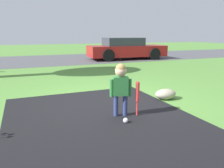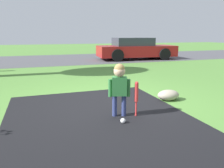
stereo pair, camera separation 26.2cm
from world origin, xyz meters
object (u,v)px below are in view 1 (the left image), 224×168
(baseball_bat, at_px, (138,93))
(parked_car, at_px, (126,49))
(child, at_px, (121,83))
(sports_ball, at_px, (126,120))

(baseball_bat, xyz_separation_m, parked_car, (3.92, 8.49, 0.19))
(child, distance_m, parked_car, 9.39)
(sports_ball, relative_size, parked_car, 0.02)
(child, bearing_deg, baseball_bat, -2.29)
(baseball_bat, distance_m, parked_car, 9.36)
(baseball_bat, xyz_separation_m, sports_ball, (-0.34, -0.23, -0.37))
(sports_ball, bearing_deg, child, 80.31)
(baseball_bat, height_order, parked_car, parked_car)
(child, xyz_separation_m, baseball_bat, (0.29, -0.10, -0.20))
(child, relative_size, baseball_bat, 1.48)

